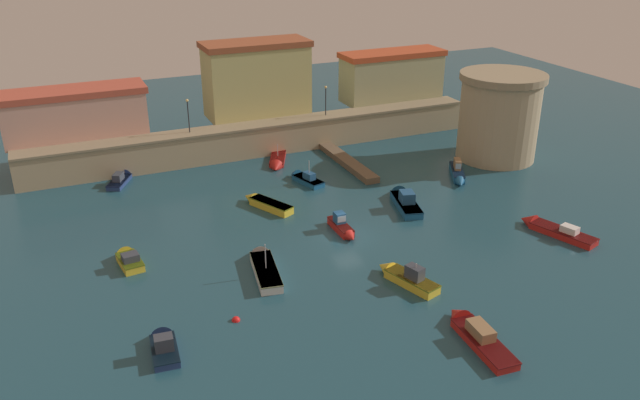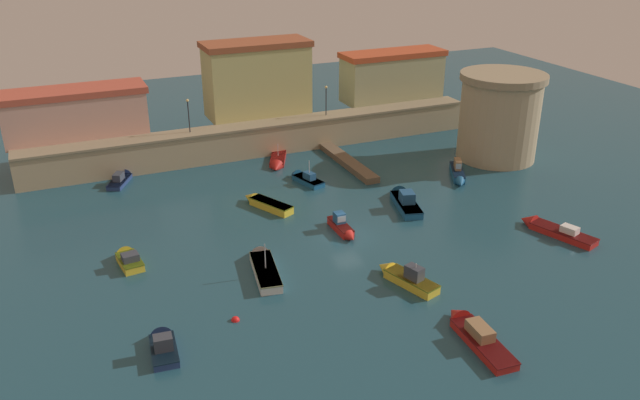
% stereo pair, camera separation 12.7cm
% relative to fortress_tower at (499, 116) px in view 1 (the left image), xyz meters
% --- Properties ---
extents(ground_plane, '(135.82, 135.82, 0.00)m').
position_rel_fortress_tower_xyz_m(ground_plane, '(-24.99, -11.51, -5.13)').
color(ground_plane, '#1E4756').
extents(quay_wall, '(55.03, 3.25, 3.78)m').
position_rel_fortress_tower_xyz_m(quay_wall, '(-24.99, 12.60, -3.23)').
color(quay_wall, tan).
rests_on(quay_wall, ground).
extents(old_town_backdrop, '(55.07, 5.63, 9.15)m').
position_rel_fortress_tower_xyz_m(old_town_backdrop, '(-24.85, 16.65, 2.11)').
color(old_town_backdrop, tan).
rests_on(old_town_backdrop, ground).
extents(fortress_tower, '(9.82, 9.82, 10.14)m').
position_rel_fortress_tower_xyz_m(fortress_tower, '(0.00, 0.00, 0.00)').
color(fortress_tower, tan).
rests_on(fortress_tower, ground).
extents(pier_dock, '(1.63, 12.64, 0.70)m').
position_rel_fortress_tower_xyz_m(pier_dock, '(-17.11, 4.81, -4.78)').
color(pier_dock, brown).
rests_on(pier_dock, ground).
extents(quay_lamp_0, '(0.32, 0.32, 3.87)m').
position_rel_fortress_tower_xyz_m(quay_lamp_0, '(-33.47, 12.60, 1.19)').
color(quay_lamp_0, black).
rests_on(quay_lamp_0, quay_wall).
extents(quay_lamp_1, '(0.32, 0.32, 3.67)m').
position_rel_fortress_tower_xyz_m(quay_lamp_1, '(-16.43, 12.60, 1.07)').
color(quay_lamp_1, black).
rests_on(quay_lamp_1, quay_wall).
extents(moored_boat_0, '(2.01, 4.56, 2.05)m').
position_rel_fortress_tower_xyz_m(moored_boat_0, '(-43.54, -21.30, -4.71)').
color(moored_boat_0, navy).
rests_on(moored_boat_0, ground).
extents(moored_boat_1, '(3.89, 6.18, 1.27)m').
position_rel_fortress_tower_xyz_m(moored_boat_1, '(-29.75, -2.42, -4.70)').
color(moored_boat_1, gold).
rests_on(moored_boat_1, ground).
extents(moored_boat_2, '(4.09, 6.46, 2.52)m').
position_rel_fortress_tower_xyz_m(moored_boat_2, '(-24.54, 8.29, -4.85)').
color(moored_boat_2, red).
rests_on(moored_boat_2, ground).
extents(moored_boat_3, '(3.56, 7.37, 2.30)m').
position_rel_fortress_tower_xyz_m(moored_boat_3, '(-16.80, -7.31, -4.62)').
color(moored_boat_3, '#195689').
rests_on(moored_boat_3, ground).
extents(moored_boat_4, '(3.16, 6.03, 2.46)m').
position_rel_fortress_tower_xyz_m(moored_boat_4, '(-24.36, -20.36, -4.61)').
color(moored_boat_4, gold).
rests_on(moored_boat_4, ground).
extents(moored_boat_5, '(3.61, 5.10, 1.74)m').
position_rel_fortress_tower_xyz_m(moored_boat_5, '(-41.81, 10.15, -4.77)').
color(moored_boat_5, navy).
rests_on(moored_boat_5, ground).
extents(moored_boat_6, '(1.18, 4.70, 1.86)m').
position_rel_fortress_tower_xyz_m(moored_boat_6, '(-25.12, -10.57, -4.60)').
color(moored_boat_6, red).
rests_on(moored_boat_6, ground).
extents(moored_boat_7, '(2.02, 4.24, 1.69)m').
position_rel_fortress_tower_xyz_m(moored_boat_7, '(-43.91, -8.49, -4.68)').
color(moored_boat_7, gold).
rests_on(moored_boat_7, ground).
extents(moored_boat_8, '(2.89, 7.48, 3.34)m').
position_rel_fortress_tower_xyz_m(moored_boat_8, '(-33.92, -13.99, -4.73)').
color(moored_boat_8, white).
rests_on(moored_boat_8, ground).
extents(moored_boat_9, '(3.86, 7.47, 1.71)m').
position_rel_fortress_tower_xyz_m(moored_boat_9, '(-7.61, -18.33, -4.74)').
color(moored_boat_9, red).
rests_on(moored_boat_9, ground).
extents(moored_boat_10, '(3.98, 6.07, 2.01)m').
position_rel_fortress_tower_xyz_m(moored_boat_10, '(-7.84, -3.73, -4.56)').
color(moored_boat_10, '#195689').
rests_on(moored_boat_10, ground).
extents(moored_boat_11, '(2.72, 5.25, 3.08)m').
position_rel_fortress_tower_xyz_m(moored_boat_11, '(-23.67, 2.25, -4.75)').
color(moored_boat_11, '#195689').
rests_on(moored_boat_11, ground).
extents(moored_boat_12, '(2.24, 7.35, 1.90)m').
position_rel_fortress_tower_xyz_m(moored_boat_12, '(-23.69, -28.64, -4.70)').
color(moored_boat_12, red).
rests_on(moored_boat_12, ground).
extents(mooring_buoy_0, '(0.61, 0.61, 0.61)m').
position_rel_fortress_tower_xyz_m(mooring_buoy_0, '(-38.15, -20.08, -5.13)').
color(mooring_buoy_0, red).
rests_on(mooring_buoy_0, ground).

